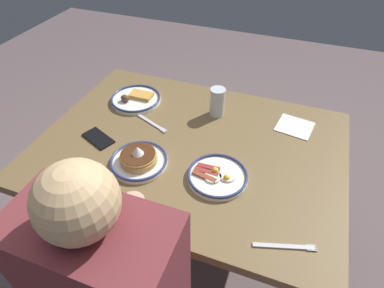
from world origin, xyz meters
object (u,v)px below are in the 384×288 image
(fork_far, at_px, (151,123))
(fork_near, at_px, (285,246))
(drinking_glass, at_px, (217,103))
(plate_far_companion, at_px, (217,176))
(plate_center_pancakes, at_px, (139,159))
(plate_near_main, at_px, (136,99))
(cell_phone, at_px, (98,138))
(paper_napkin, at_px, (295,127))

(fork_far, bearing_deg, fork_near, 147.55)
(drinking_glass, bearing_deg, plate_far_companion, 107.36)
(drinking_glass, height_order, fork_far, drinking_glass)
(plate_center_pancakes, bearing_deg, drinking_glass, -114.17)
(plate_near_main, relative_size, plate_far_companion, 1.07)
(plate_near_main, xyz_separation_m, cell_phone, (0.02, 0.31, -0.01))
(cell_phone, height_order, fork_far, cell_phone)
(plate_center_pancakes, distance_m, cell_phone, 0.24)
(fork_near, bearing_deg, drinking_glass, -55.78)
(plate_near_main, relative_size, plate_center_pancakes, 1.09)
(fork_far, bearing_deg, drinking_glass, -146.67)
(drinking_glass, distance_m, paper_napkin, 0.36)
(cell_phone, distance_m, fork_near, 0.85)
(fork_far, bearing_deg, paper_napkin, -162.10)
(plate_near_main, relative_size, drinking_glass, 1.81)
(plate_near_main, bearing_deg, plate_center_pancakes, 119.51)
(plate_near_main, height_order, plate_center_pancakes, plate_center_pancakes)
(plate_near_main, distance_m, cell_phone, 0.31)
(paper_napkin, height_order, fork_far, fork_far)
(plate_center_pancakes, bearing_deg, cell_phone, -17.02)
(plate_near_main, relative_size, paper_napkin, 1.62)
(fork_near, bearing_deg, cell_phone, -16.37)
(fork_far, bearing_deg, plate_near_main, -42.55)
(plate_near_main, distance_m, fork_far, 0.20)
(plate_near_main, distance_m, plate_center_pancakes, 0.44)
(drinking_glass, height_order, cell_phone, drinking_glass)
(drinking_glass, relative_size, fork_near, 0.70)
(cell_phone, relative_size, paper_napkin, 0.96)
(fork_near, xyz_separation_m, fork_far, (0.66, -0.42, -0.00))
(plate_near_main, bearing_deg, cell_phone, 87.24)
(paper_napkin, distance_m, fork_near, 0.62)
(drinking_glass, distance_m, fork_far, 0.31)
(plate_far_companion, distance_m, drinking_glass, 0.41)
(drinking_glass, xyz_separation_m, cell_phone, (0.42, 0.35, -0.06))
(plate_far_companion, relative_size, paper_napkin, 1.51)
(cell_phone, xyz_separation_m, fork_near, (-0.82, 0.24, -0.00))
(plate_center_pancakes, xyz_separation_m, paper_napkin, (-0.54, -0.45, -0.02))
(plate_center_pancakes, bearing_deg, fork_near, 163.90)
(fork_near, bearing_deg, paper_napkin, -85.85)
(plate_near_main, height_order, fork_far, plate_near_main)
(plate_center_pancakes, relative_size, drinking_glass, 1.67)
(plate_center_pancakes, distance_m, fork_near, 0.61)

